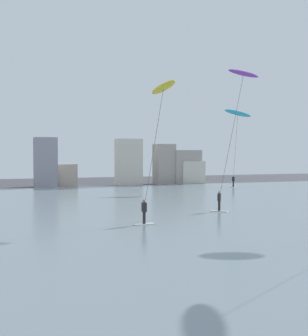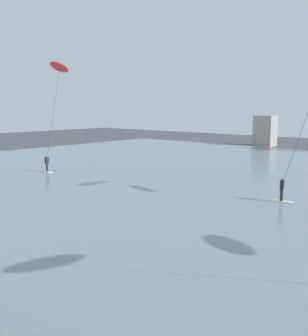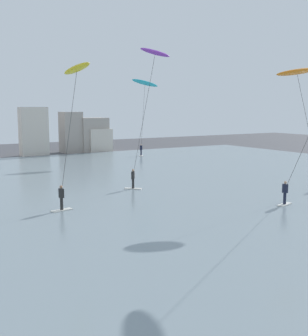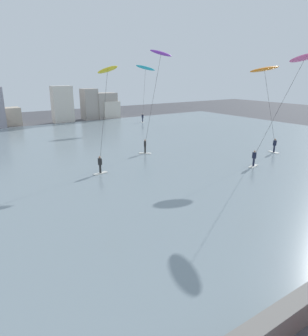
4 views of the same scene
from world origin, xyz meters
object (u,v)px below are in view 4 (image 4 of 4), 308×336
Objects in this scene: kitesurfer_pink at (297,72)px; kitesurfer_orange at (265,75)px; kitesurfer_purple at (158,69)px; kitesurfer_yellow at (106,82)px; kitesurfer_cyan at (145,72)px.

kitesurfer_pink is 1.09× the size of kitesurfer_orange.
kitesurfer_pink is at bearing -67.74° from kitesurfer_purple.
kitesurfer_orange is at bearing 59.49° from kitesurfer_pink.
kitesurfer_pink is 1.11× the size of kitesurfer_yellow.
kitesurfer_orange is (3.34, 5.67, -0.27)m from kitesurfer_pink.
kitesurfer_orange is 16.84m from kitesurfer_yellow.
kitesurfer_purple reaches higher than kitesurfer_yellow.
kitesurfer_purple is 22.10m from kitesurfer_cyan.
kitesurfer_cyan is at bearing 60.98° from kitesurfer_purple.
kitesurfer_purple is at bearing 18.29° from kitesurfer_yellow.
kitesurfer_orange is at bearing -40.23° from kitesurfer_purple.
kitesurfer_cyan is at bearing 80.51° from kitesurfer_pink.
kitesurfer_purple is 1.16× the size of kitesurfer_orange.
kitesurfer_pink reaches higher than kitesurfer_cyan.
kitesurfer_pink is 14.04m from kitesurfer_purple.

